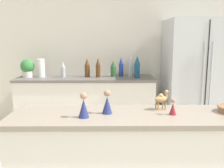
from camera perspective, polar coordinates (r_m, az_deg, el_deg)
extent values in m
cube|color=silver|center=(3.89, 2.58, 7.48)|extent=(8.00, 0.06, 2.55)
cube|color=silver|center=(3.70, -5.80, -5.73)|extent=(1.92, 0.60, 0.89)
cube|color=#66605B|center=(3.61, -5.92, 1.34)|extent=(1.95, 0.63, 0.03)
cube|color=silver|center=(3.74, 18.74, 0.54)|extent=(0.88, 0.70, 1.73)
cube|color=black|center=(3.41, 20.67, -0.43)|extent=(0.01, 0.01, 1.66)
cylinder|color=#B2B5BA|center=(3.37, 20.07, 0.96)|extent=(0.02, 0.02, 0.95)
cylinder|color=#B2B5BA|center=(3.40, 21.64, 0.95)|extent=(0.02, 0.02, 0.95)
cube|color=gray|center=(1.79, 7.53, -7.36)|extent=(1.91, 0.50, 0.03)
cylinder|color=silver|center=(3.76, -18.68, 2.13)|extent=(0.15, 0.15, 0.09)
sphere|color=#387F3D|center=(3.74, -18.78, 3.89)|extent=(0.19, 0.19, 0.19)
cylinder|color=white|center=(3.71, -15.93, 3.54)|extent=(0.10, 0.10, 0.26)
cylinder|color=brown|center=(3.61, -5.68, 3.00)|extent=(0.07, 0.07, 0.17)
cone|color=brown|center=(3.60, -5.72, 5.11)|extent=(0.07, 0.07, 0.10)
cylinder|color=gold|center=(3.59, -5.73, 5.94)|extent=(0.03, 0.03, 0.01)
cylinder|color=brown|center=(3.57, -3.19, 2.98)|extent=(0.07, 0.07, 0.18)
cone|color=brown|center=(3.55, -3.21, 5.17)|extent=(0.06, 0.06, 0.10)
cylinder|color=gold|center=(3.55, -3.22, 6.02)|extent=(0.02, 0.02, 0.01)
cylinder|color=#B2B7BC|center=(3.63, 4.29, 3.22)|extent=(0.08, 0.08, 0.19)
cone|color=#B2B7BC|center=(3.62, 4.32, 5.59)|extent=(0.07, 0.07, 0.11)
cylinder|color=gold|center=(3.61, 4.34, 6.51)|extent=(0.03, 0.03, 0.01)
cylinder|color=navy|center=(3.52, 5.74, 3.04)|extent=(0.08, 0.08, 0.20)
cone|color=navy|center=(3.50, 5.78, 5.56)|extent=(0.07, 0.07, 0.11)
cylinder|color=gold|center=(3.50, 5.80, 6.54)|extent=(0.03, 0.03, 0.01)
cylinder|color=navy|center=(3.65, 2.09, 3.16)|extent=(0.06, 0.06, 0.18)
cone|color=navy|center=(3.63, 2.10, 5.35)|extent=(0.06, 0.06, 0.10)
cylinder|color=gold|center=(3.63, 2.10, 6.20)|extent=(0.02, 0.02, 0.01)
cylinder|color=#2D6033|center=(3.62, 0.29, 2.86)|extent=(0.08, 0.08, 0.15)
cone|color=#2D6033|center=(3.61, 0.29, 4.66)|extent=(0.08, 0.08, 0.08)
cylinder|color=gold|center=(3.60, 0.30, 5.37)|extent=(0.03, 0.03, 0.01)
cylinder|color=#B2B7BC|center=(3.66, -11.13, 2.73)|extent=(0.07, 0.07, 0.14)
cone|color=#B2B7BC|center=(3.64, -11.19, 4.48)|extent=(0.06, 0.06, 0.08)
cylinder|color=gold|center=(3.64, -11.21, 5.17)|extent=(0.02, 0.02, 0.01)
ellipsoid|color=tan|center=(1.89, 11.09, -3.40)|extent=(0.11, 0.09, 0.05)
sphere|color=tan|center=(1.89, 11.11, -2.71)|extent=(0.04, 0.04, 0.04)
cylinder|color=tan|center=(1.92, 12.34, -2.50)|extent=(0.02, 0.02, 0.05)
sphere|color=tan|center=(1.91, 12.36, -1.77)|extent=(0.03, 0.03, 0.03)
cylinder|color=tan|center=(1.94, 11.54, -4.74)|extent=(0.01, 0.01, 0.05)
cylinder|color=tan|center=(1.91, 12.10, -4.95)|extent=(0.01, 0.01, 0.05)
cylinder|color=tan|center=(1.90, 9.96, -4.98)|extent=(0.01, 0.01, 0.05)
cylinder|color=tan|center=(1.88, 10.51, -5.19)|extent=(0.01, 0.01, 0.05)
cone|color=navy|center=(1.69, -6.49, -5.57)|extent=(0.07, 0.07, 0.12)
sphere|color=#A37A5B|center=(1.67, -6.55, -2.73)|extent=(0.05, 0.05, 0.05)
cone|color=navy|center=(1.77, -1.12, -4.81)|extent=(0.07, 0.07, 0.12)
sphere|color=#A37A5B|center=(1.75, -1.13, -2.09)|extent=(0.05, 0.05, 0.05)
cone|color=maroon|center=(1.80, 13.72, -5.52)|extent=(0.05, 0.05, 0.08)
sphere|color=#A37A5B|center=(1.78, 13.80, -3.73)|extent=(0.03, 0.03, 0.03)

